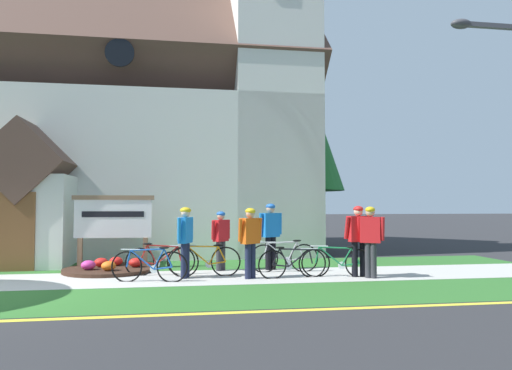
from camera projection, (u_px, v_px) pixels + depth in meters
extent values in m
plane|color=#2B2B2D|center=(49.00, 268.00, 12.75)|extent=(140.00, 140.00, 0.00)
cube|color=#B7B5AD|center=(96.00, 280.00, 10.64)|extent=(32.00, 2.34, 0.01)
cube|color=#2D6628|center=(70.00, 301.00, 8.30)|extent=(32.00, 2.39, 0.01)
cube|color=#2D6628|center=(111.00, 267.00, 12.88)|extent=(24.00, 2.21, 0.01)
cube|color=yellow|center=(49.00, 319.00, 6.98)|extent=(28.00, 0.16, 0.01)
cube|color=silver|center=(133.00, 180.00, 18.17)|extent=(13.30, 8.25, 5.48)
cube|color=brown|center=(134.00, 76.00, 18.35)|extent=(13.80, 8.40, 8.40)
cube|color=silver|center=(274.00, 97.00, 16.46)|extent=(2.92, 2.92, 11.34)
cube|color=silver|center=(26.00, 221.00, 12.87)|extent=(2.40, 1.60, 2.60)
cube|color=brown|center=(27.00, 163.00, 12.94)|extent=(2.40, 1.80, 2.40)
cube|color=brown|center=(15.00, 232.00, 12.05)|extent=(1.00, 0.06, 2.10)
cylinder|color=black|center=(120.00, 53.00, 14.23)|extent=(0.90, 0.06, 0.90)
cube|color=#7F6047|center=(80.00, 254.00, 12.41)|extent=(0.12, 0.12, 0.85)
cube|color=#7F6047|center=(145.00, 253.00, 12.62)|extent=(0.12, 0.12, 0.85)
cube|color=white|center=(113.00, 219.00, 12.55)|extent=(2.08, 0.15, 1.05)
cube|color=#7F6047|center=(114.00, 198.00, 12.58)|extent=(2.20, 0.19, 0.12)
cube|color=black|center=(113.00, 214.00, 12.51)|extent=(1.66, 0.06, 0.16)
cylinder|color=#382319|center=(110.00, 270.00, 12.00)|extent=(2.37, 2.37, 0.10)
ellipsoid|color=red|center=(136.00, 262.00, 12.15)|extent=(0.36, 0.36, 0.24)
ellipsoid|color=red|center=(116.00, 261.00, 12.42)|extent=(0.36, 0.36, 0.24)
ellipsoid|color=red|center=(101.00, 262.00, 12.17)|extent=(0.36, 0.36, 0.24)
ellipsoid|color=#CC338C|center=(88.00, 265.00, 11.63)|extent=(0.36, 0.36, 0.24)
ellipsoid|color=orange|center=(109.00, 266.00, 11.47)|extent=(0.36, 0.36, 0.24)
torus|color=black|center=(304.00, 258.00, 11.97)|extent=(0.75, 0.07, 0.75)
torus|color=black|center=(264.00, 259.00, 11.85)|extent=(0.75, 0.07, 0.75)
cylinder|color=#B7B7BC|center=(278.00, 252.00, 11.90)|extent=(0.58, 0.06, 0.49)
cylinder|color=#B7B7BC|center=(282.00, 242.00, 11.92)|extent=(0.79, 0.07, 0.06)
cylinder|color=#B7B7BC|center=(293.00, 251.00, 11.94)|extent=(0.27, 0.05, 0.50)
cylinder|color=#B7B7BC|center=(296.00, 259.00, 11.94)|extent=(0.43, 0.06, 0.09)
cylinder|color=#B7B7BC|center=(301.00, 250.00, 11.97)|extent=(0.23, 0.05, 0.44)
cylinder|color=#B7B7BC|center=(266.00, 251.00, 11.87)|extent=(0.12, 0.04, 0.41)
ellipsoid|color=black|center=(297.00, 241.00, 11.97)|extent=(0.24, 0.09, 0.05)
cylinder|color=silver|center=(267.00, 242.00, 11.88)|extent=(0.44, 0.05, 0.03)
cylinder|color=silver|center=(288.00, 260.00, 11.92)|extent=(0.18, 0.03, 0.18)
torus|color=black|center=(140.00, 262.00, 11.25)|extent=(0.72, 0.09, 0.71)
torus|color=black|center=(181.00, 261.00, 11.48)|extent=(0.72, 0.09, 0.71)
cylinder|color=#A51E19|center=(167.00, 255.00, 11.41)|extent=(0.55, 0.08, 0.44)
cylinder|color=#A51E19|center=(163.00, 246.00, 11.39)|extent=(0.75, 0.09, 0.09)
cylinder|color=#A51E19|center=(152.00, 254.00, 11.32)|extent=(0.26, 0.05, 0.49)
cylinder|color=#A51E19|center=(148.00, 263.00, 11.29)|extent=(0.41, 0.07, 0.09)
cylinder|color=#A51E19|center=(144.00, 254.00, 11.28)|extent=(0.22, 0.05, 0.43)
cylinder|color=#A51E19|center=(179.00, 254.00, 11.48)|extent=(0.12, 0.04, 0.37)
ellipsoid|color=black|center=(147.00, 244.00, 11.31)|extent=(0.25, 0.10, 0.05)
cylinder|color=silver|center=(178.00, 246.00, 11.47)|extent=(0.44, 0.06, 0.03)
cylinder|color=silver|center=(156.00, 264.00, 11.34)|extent=(0.18, 0.03, 0.18)
torus|color=black|center=(359.00, 264.00, 11.05)|extent=(0.69, 0.21, 0.70)
torus|color=black|center=(316.00, 263.00, 11.16)|extent=(0.69, 0.21, 0.70)
cylinder|color=#19723F|center=(330.00, 256.00, 11.13)|extent=(0.56, 0.18, 0.47)
cylinder|color=#19723F|center=(335.00, 248.00, 11.12)|extent=(0.77, 0.23, 0.06)
cylinder|color=#19723F|center=(347.00, 257.00, 11.09)|extent=(0.26, 0.10, 0.43)
cylinder|color=#19723F|center=(351.00, 264.00, 11.07)|extent=(0.42, 0.14, 0.09)
cylinder|color=#19723F|center=(355.00, 256.00, 11.06)|extent=(0.22, 0.09, 0.38)
cylinder|color=#19723F|center=(317.00, 255.00, 11.16)|extent=(0.13, 0.07, 0.40)
ellipsoid|color=black|center=(351.00, 247.00, 11.08)|extent=(0.25, 0.14, 0.05)
cylinder|color=silver|center=(319.00, 246.00, 11.16)|extent=(0.43, 0.14, 0.03)
cylinder|color=silver|center=(342.00, 265.00, 11.09)|extent=(0.18, 0.07, 0.18)
torus|color=black|center=(226.00, 262.00, 11.25)|extent=(0.74, 0.07, 0.74)
torus|color=black|center=(184.00, 262.00, 11.13)|extent=(0.74, 0.07, 0.74)
cylinder|color=orange|center=(198.00, 255.00, 11.18)|extent=(0.56, 0.06, 0.47)
cylinder|color=orange|center=(203.00, 246.00, 11.20)|extent=(0.76, 0.07, 0.05)
cylinder|color=orange|center=(214.00, 255.00, 11.22)|extent=(0.26, 0.05, 0.44)
cylinder|color=orange|center=(217.00, 263.00, 11.23)|extent=(0.42, 0.05, 0.09)
cylinder|color=orange|center=(222.00, 254.00, 11.25)|extent=(0.22, 0.04, 0.39)
cylinder|color=orange|center=(185.00, 254.00, 11.15)|extent=(0.12, 0.04, 0.40)
ellipsoid|color=black|center=(218.00, 245.00, 11.25)|extent=(0.24, 0.09, 0.05)
cylinder|color=silver|center=(187.00, 245.00, 11.16)|extent=(0.44, 0.05, 0.03)
cylinder|color=silver|center=(209.00, 264.00, 11.20)|extent=(0.18, 0.03, 0.18)
torus|color=black|center=(172.00, 267.00, 10.35)|extent=(0.72, 0.17, 0.72)
torus|color=black|center=(127.00, 267.00, 10.39)|extent=(0.72, 0.17, 0.72)
cylinder|color=#194CA5|center=(142.00, 260.00, 10.38)|extent=(0.56, 0.14, 0.45)
cylinder|color=#194CA5|center=(147.00, 250.00, 10.39)|extent=(0.77, 0.18, 0.07)
cylinder|color=#194CA5|center=(159.00, 259.00, 10.37)|extent=(0.26, 0.09, 0.48)
cylinder|color=#194CA5|center=(163.00, 268.00, 10.35)|extent=(0.42, 0.12, 0.09)
cylinder|color=#194CA5|center=(168.00, 258.00, 10.36)|extent=(0.22, 0.08, 0.42)
cylinder|color=#194CA5|center=(129.00, 259.00, 10.39)|extent=(0.12, 0.06, 0.38)
ellipsoid|color=black|center=(164.00, 248.00, 10.37)|extent=(0.25, 0.12, 0.05)
cylinder|color=silver|center=(131.00, 250.00, 10.40)|extent=(0.44, 0.11, 0.03)
cylinder|color=silver|center=(154.00, 269.00, 10.36)|extent=(0.18, 0.05, 0.18)
torus|color=black|center=(272.00, 265.00, 10.80)|extent=(0.71, 0.10, 0.71)
torus|color=black|center=(312.00, 264.00, 11.04)|extent=(0.71, 0.10, 0.71)
cylinder|color=black|center=(299.00, 258.00, 10.96)|extent=(0.55, 0.08, 0.42)
cylinder|color=black|center=(295.00, 249.00, 10.94)|extent=(0.75, 0.10, 0.07)
cylinder|color=black|center=(284.00, 258.00, 10.87)|extent=(0.26, 0.06, 0.44)
cylinder|color=black|center=(281.00, 266.00, 10.84)|extent=(0.41, 0.07, 0.09)
cylinder|color=black|center=(276.00, 257.00, 10.83)|extent=(0.22, 0.05, 0.39)
cylinder|color=black|center=(311.00, 257.00, 11.03)|extent=(0.12, 0.05, 0.34)
ellipsoid|color=black|center=(280.00, 248.00, 10.86)|extent=(0.25, 0.10, 0.05)
cylinder|color=silver|center=(309.00, 249.00, 11.03)|extent=(0.44, 0.07, 0.03)
cylinder|color=silver|center=(289.00, 266.00, 10.89)|extent=(0.18, 0.04, 0.18)
cylinder|color=#2D2D33|center=(223.00, 256.00, 12.22)|extent=(0.15, 0.15, 0.78)
cylinder|color=#2D2D33|center=(219.00, 256.00, 12.09)|extent=(0.15, 0.15, 0.78)
cube|color=red|center=(221.00, 231.00, 12.18)|extent=(0.45, 0.46, 0.57)
sphere|color=tan|center=(221.00, 216.00, 12.20)|extent=(0.20, 0.20, 0.20)
ellipsoid|color=#1E59B2|center=(221.00, 214.00, 12.20)|extent=(0.33, 0.33, 0.14)
cylinder|color=red|center=(228.00, 229.00, 12.39)|extent=(0.09, 0.11, 0.52)
cylinder|color=red|center=(213.00, 230.00, 11.98)|extent=(0.09, 0.20, 0.52)
cylinder|color=#2D2D33|center=(373.00, 261.00, 10.88)|extent=(0.15, 0.15, 0.85)
cylinder|color=#2D2D33|center=(368.00, 260.00, 10.92)|extent=(0.15, 0.15, 0.85)
cube|color=red|center=(370.00, 230.00, 10.93)|extent=(0.51, 0.41, 0.62)
sphere|color=tan|center=(370.00, 212.00, 10.95)|extent=(0.22, 0.22, 0.22)
ellipsoid|color=gold|center=(370.00, 210.00, 10.95)|extent=(0.34, 0.35, 0.15)
cylinder|color=red|center=(383.00, 229.00, 10.79)|extent=(0.09, 0.13, 0.56)
cylinder|color=red|center=(358.00, 228.00, 11.08)|extent=(0.09, 0.16, 0.56)
cylinder|color=#191E38|center=(252.00, 261.00, 10.88)|extent=(0.15, 0.15, 0.83)
cylinder|color=#191E38|center=(248.00, 261.00, 10.78)|extent=(0.15, 0.15, 0.83)
cube|color=#E55914|center=(250.00, 231.00, 10.86)|extent=(0.50, 0.43, 0.61)
sphere|color=tan|center=(250.00, 214.00, 10.88)|extent=(0.22, 0.22, 0.22)
ellipsoid|color=gold|center=(250.00, 211.00, 10.88)|extent=(0.34, 0.35, 0.15)
cylinder|color=#E55914|center=(260.00, 229.00, 11.03)|extent=(0.09, 0.22, 0.55)
cylinder|color=#E55914|center=(240.00, 230.00, 10.70)|extent=(0.09, 0.21, 0.55)
cylinder|color=#191E38|center=(186.00, 260.00, 10.98)|extent=(0.15, 0.15, 0.84)
cylinder|color=#191E38|center=(184.00, 261.00, 10.82)|extent=(0.15, 0.15, 0.84)
cube|color=blue|center=(185.00, 230.00, 10.94)|extent=(0.36, 0.51, 0.61)
sphere|color=beige|center=(186.00, 213.00, 10.95)|extent=(0.22, 0.22, 0.22)
ellipsoid|color=gold|center=(186.00, 210.00, 10.96)|extent=(0.34, 0.31, 0.15)
cylinder|color=blue|center=(191.00, 228.00, 11.21)|extent=(0.09, 0.15, 0.56)
cylinder|color=blue|center=(179.00, 229.00, 10.67)|extent=(0.09, 0.15, 0.56)
cylinder|color=black|center=(355.00, 259.00, 11.09)|extent=(0.15, 0.15, 0.86)
cylinder|color=black|center=(363.00, 259.00, 11.15)|extent=(0.15, 0.15, 0.86)
cube|color=red|center=(358.00, 229.00, 11.15)|extent=(0.50, 0.25, 0.63)
sphere|color=beige|center=(358.00, 212.00, 11.17)|extent=(0.22, 0.22, 0.22)
ellipsoid|color=red|center=(358.00, 209.00, 11.18)|extent=(0.26, 0.30, 0.16)
cylinder|color=red|center=(347.00, 228.00, 11.12)|extent=(0.09, 0.25, 0.56)
cylinder|color=red|center=(370.00, 227.00, 11.19)|extent=(0.09, 0.23, 0.57)
cylinder|color=black|center=(273.00, 253.00, 12.37)|extent=(0.15, 0.15, 0.89)
cylinder|color=black|center=(268.00, 254.00, 12.27)|extent=(0.15, 0.15, 0.89)
cube|color=blue|center=(271.00, 225.00, 12.35)|extent=(0.54, 0.40, 0.65)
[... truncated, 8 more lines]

